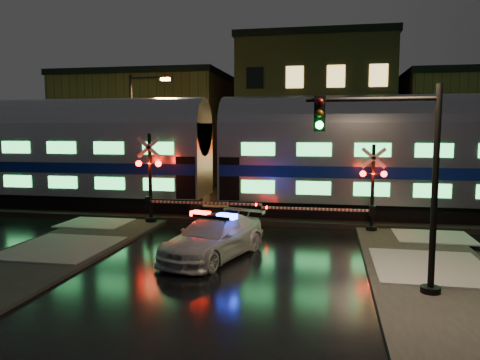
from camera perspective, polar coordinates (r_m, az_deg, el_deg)
name	(u,v)px	position (r m, az deg, el deg)	size (l,w,h in m)	color
ground	(247,240)	(19.27, 0.81, -7.35)	(120.00, 120.00, 0.00)	black
ballast	(264,215)	(24.08, 2.90, -4.34)	(90.00, 4.20, 0.24)	black
sidewalk_left	(6,274)	(16.43, -26.60, -10.16)	(4.00, 20.00, 0.12)	#2D2D2D
sidewalk_right	(454,303)	(13.60, 24.67, -13.43)	(4.00, 20.00, 0.12)	#2D2D2D
building_left	(149,130)	(43.60, -11.09, 6.01)	(14.00, 10.00, 9.00)	#533820
building_mid	(315,115)	(40.99, 9.19, 7.80)	(12.00, 11.00, 11.50)	brown
building_right	(480,133)	(42.12, 27.17, 5.12)	(12.00, 10.00, 8.50)	#533820
train	(215,151)	(24.19, -3.11, 3.50)	(51.00, 3.12, 5.92)	black
police_car	(214,237)	(16.56, -3.25, -6.99)	(3.42, 5.37, 1.61)	silver
crossing_signal_right	(364,197)	(21.01, 14.87, -2.00)	(5.47, 0.64, 3.87)	black
crossing_signal_left	(157,187)	(22.41, -10.12, -0.88)	(6.11, 0.67, 4.32)	black
traffic_light	(400,185)	(13.13, 18.92, -0.63)	(3.67, 0.68, 5.67)	black
streetlight	(136,129)	(29.91, -12.59, 6.05)	(2.63, 0.27, 7.85)	black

